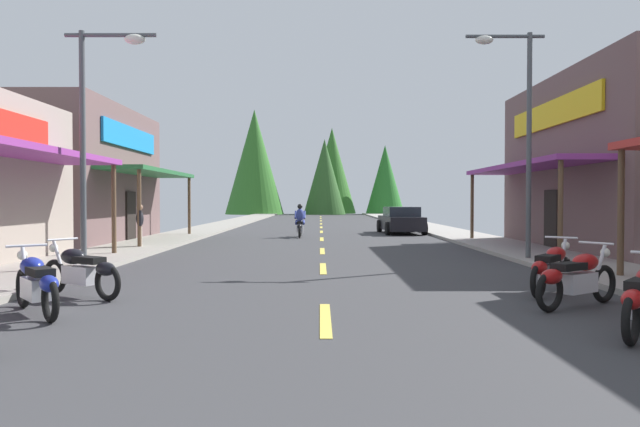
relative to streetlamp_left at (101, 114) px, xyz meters
The scene contains 15 objects.
ground 17.11m from the streetlamp_left, 71.08° to the left, with size 10.72×90.26×0.10m, color #38383A.
sidewalk_left 16.26m from the streetlamp_left, 94.61° to the left, with size 2.63×90.26×0.12m, color gray.
sidewalk_right 20.21m from the streetlamp_left, 52.54° to the left, with size 2.63×90.26×0.12m, color #9E9991.
centerline_dashes 19.06m from the streetlamp_left, 73.18° to the left, with size 0.16×63.33×0.01m.
storefront_left_far 11.85m from the streetlamp_left, 120.21° to the left, with size 8.58×9.04×5.55m.
streetlamp_left is the anchor object (origin of this frame).
streetlamp_right 11.08m from the streetlamp_left, 12.06° to the left, with size 2.18×0.30×6.39m.
motorcycle_parked_right_3 11.03m from the streetlamp_left, 25.81° to the right, with size 1.84×1.27×1.04m.
motorcycle_parked_right_4 10.67m from the streetlamp_left, 18.56° to the right, with size 1.44×1.72×1.04m.
motorcycle_parked_left_2 6.27m from the streetlamp_left, 78.55° to the right, with size 1.46×1.70×1.04m.
motorcycle_parked_left_3 5.01m from the streetlamp_left, 73.46° to the right, with size 1.87×1.22×1.04m.
rider_cruising_lead 14.38m from the streetlamp_left, 71.79° to the left, with size 0.60×2.14×1.57m.
pedestrian_browsing 7.19m from the streetlamp_left, 98.96° to the left, with size 0.37×0.54×1.60m.
parked_car_curbside 19.24m from the streetlamp_left, 59.74° to the left, with size 2.21×4.37×1.40m.
treeline_backdrop 61.37m from the streetlamp_left, 85.78° to the left, with size 23.44×11.94×13.23m.
Camera 1 is at (-0.08, 0.46, 1.73)m, focal length 32.57 mm.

